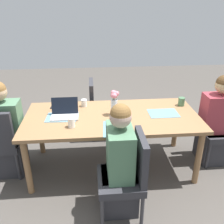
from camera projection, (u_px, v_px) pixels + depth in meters
The scene contains 18 objects.
ground_plane at pixel (112, 165), 3.30m from camera, with size 10.00×10.00×0.00m, color #4C4742.
dining_table at pixel (112, 121), 3.02m from camera, with size 2.09×0.98×0.73m.
chair_head_left_left_near at pixel (0, 140), 2.93m from camera, with size 0.44×0.44×0.90m.
person_head_left_left_near at pixel (7, 135), 2.99m from camera, with size 0.40×0.36×1.19m.
chair_near_left_mid at pixel (128, 173), 2.39m from camera, with size 0.44×0.44×0.90m.
person_near_left_mid at pixel (120, 167), 2.43m from camera, with size 0.36×0.40×1.19m.
chair_head_right_left_far at pixel (217, 124), 3.29m from camera, with size 0.44×0.44×0.90m.
person_head_right_left_far at pixel (216, 125), 3.21m from camera, with size 0.40×0.36×1.19m.
chair_far_right_near at pixel (99, 106), 3.83m from camera, with size 0.44×0.44×0.90m.
flower_vase at pixel (114, 101), 2.95m from camera, with size 0.10×0.11×0.31m.
placemat_head_left_left_near at pixel (62, 117), 2.95m from camera, with size 0.36×0.26×0.00m, color slate.
placemat_near_left_mid at pixel (115, 129), 2.69m from camera, with size 0.36×0.26×0.00m, color slate.
placemat_head_right_left_far at pixel (163, 113), 3.05m from camera, with size 0.36×0.26×0.00m, color slate.
laptop_head_left_left_near at pixel (65, 113), 2.96m from camera, with size 0.32×0.22×0.21m.
coffee_mug_near_left at pixel (71, 123), 2.71m from camera, with size 0.08×0.08×0.11m, color white.
coffee_mug_near_right at pixel (181, 102), 3.25m from camera, with size 0.08×0.08×0.11m, color #47704C.
coffee_mug_centre_left at pixel (84, 103), 3.23m from camera, with size 0.08×0.08×0.09m, color white.
phone_black at pixel (54, 106), 3.23m from camera, with size 0.15×0.07×0.01m, color black.
Camera 1 is at (-0.24, -2.68, 2.04)m, focal length 39.88 mm.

